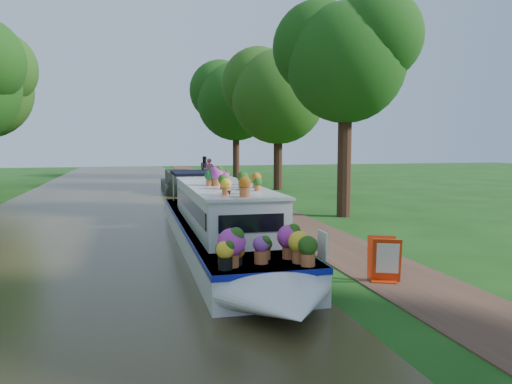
% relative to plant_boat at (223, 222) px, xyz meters
% --- Properties ---
extents(ground, '(100.00, 100.00, 0.00)m').
position_rel_plant_boat_xyz_m(ground, '(2.25, 2.53, -0.85)').
color(ground, '#134010').
rests_on(ground, ground).
extents(canal_water, '(10.00, 100.00, 0.02)m').
position_rel_plant_boat_xyz_m(canal_water, '(-3.75, 2.53, -0.84)').
color(canal_water, '#2E2814').
rests_on(canal_water, ground).
extents(towpath, '(2.20, 100.00, 0.03)m').
position_rel_plant_boat_xyz_m(towpath, '(3.45, 2.53, -0.84)').
color(towpath, '#442C20').
rests_on(towpath, ground).
extents(plant_boat, '(2.29, 13.52, 2.23)m').
position_rel_plant_boat_xyz_m(plant_boat, '(0.00, 0.00, 0.00)').
color(plant_boat, silver).
rests_on(plant_boat, canal_water).
extents(tree_near_overhang, '(5.52, 5.28, 8.99)m').
position_rel_plant_boat_xyz_m(tree_near_overhang, '(6.04, 5.59, 5.75)').
color(tree_near_overhang, black).
rests_on(tree_near_overhang, ground).
extents(tree_near_mid, '(6.90, 6.60, 9.40)m').
position_rel_plant_boat_xyz_m(tree_near_mid, '(6.73, 17.61, 5.58)').
color(tree_near_mid, black).
rests_on(tree_near_mid, ground).
extents(tree_near_far, '(7.59, 7.26, 10.30)m').
position_rel_plant_boat_xyz_m(tree_near_far, '(6.23, 28.62, 6.20)').
color(tree_near_far, black).
rests_on(tree_near_far, ground).
extents(second_boat, '(1.96, 6.72, 1.30)m').
position_rel_plant_boat_xyz_m(second_boat, '(0.38, 17.65, -0.32)').
color(second_boat, black).
rests_on(second_boat, canal_water).
extents(sandwich_board, '(0.67, 0.70, 0.97)m').
position_rel_plant_boat_xyz_m(sandwich_board, '(2.89, -3.79, -0.38)').
color(sandwich_board, red).
rests_on(sandwich_board, towpath).
extents(pedestrian_pink, '(0.77, 0.58, 1.91)m').
position_rel_plant_boat_xyz_m(pedestrian_pink, '(2.88, 21.39, 0.13)').
color(pedestrian_pink, '#CF5589').
rests_on(pedestrian_pink, towpath).
extents(pedestrian_dark, '(0.96, 0.76, 1.93)m').
position_rel_plant_boat_xyz_m(pedestrian_dark, '(3.28, 26.43, 0.14)').
color(pedestrian_dark, black).
rests_on(pedestrian_dark, towpath).
extents(verge_plant, '(0.41, 0.37, 0.39)m').
position_rel_plant_boat_xyz_m(verge_plant, '(2.07, 3.29, -0.66)').
color(verge_plant, '#275A1B').
rests_on(verge_plant, ground).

